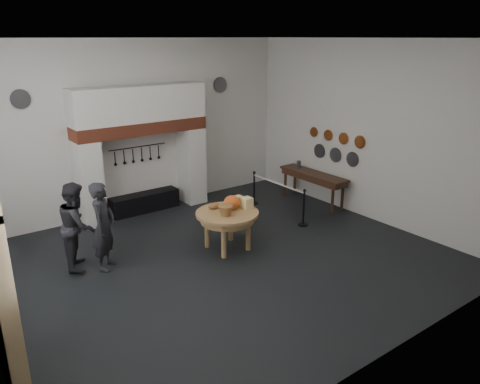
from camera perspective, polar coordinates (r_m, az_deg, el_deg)
floor at (r=10.06m, az=-2.14°, el=-8.33°), size 9.00×8.00×0.02m
ceiling at (r=8.98m, az=-2.50°, el=18.24°), size 9.00×8.00×0.02m
wall_back at (r=12.70m, az=-12.67°, el=7.66°), size 9.00×0.02×4.50m
wall_front at (r=6.52m, az=18.04°, el=-2.98°), size 9.00×0.02×4.50m
wall_right at (r=12.32m, az=15.37°, el=7.12°), size 0.02×8.00×4.50m
chimney_pier_left at (r=12.14m, az=-17.92°, el=0.99°), size 0.55×0.70×2.15m
chimney_pier_right at (r=13.31m, az=-5.91°, el=3.30°), size 0.55×0.70×2.15m
hearth_brick_band at (r=12.37m, az=-12.01°, el=7.71°), size 3.50×0.72×0.32m
chimney_hood at (r=12.28m, az=-12.20°, el=10.51°), size 3.50×0.70×0.90m
iron_range at (r=12.96m, az=-11.54°, el=-1.22°), size 1.90×0.45×0.50m
utensil_rail at (r=12.73m, az=-12.36°, el=5.40°), size 1.60×0.02×0.02m
door_jamb_near at (r=6.61m, az=-26.48°, el=-12.98°), size 0.22×0.30×2.60m
work_table at (r=10.27m, az=-1.56°, el=-2.63°), size 1.40×1.40×0.07m
pumpkin at (r=10.38m, az=-0.99°, el=-1.25°), size 0.36×0.36×0.31m
cheese_block_big at (r=10.45m, az=0.83°, el=-1.33°), size 0.22×0.22×0.24m
cheese_block_small at (r=10.67m, az=-0.24°, el=-1.01°), size 0.18×0.18×0.20m
wicker_basket at (r=10.02m, az=-1.78°, el=-2.29°), size 0.32×0.32×0.22m
bread_loaf at (r=10.45m, az=-3.12°, el=-1.68°), size 0.31×0.18×0.13m
visitor_near at (r=9.78m, az=-16.29°, el=-4.02°), size 0.77×0.79×1.84m
visitor_far at (r=10.02m, az=-19.23°, el=-3.86°), size 0.97×1.07×1.80m
side_table at (r=13.26m, az=8.93°, el=2.20°), size 0.55×2.20×0.06m
pewter_jug at (r=13.63m, az=7.17°, el=3.34°), size 0.12×0.12×0.22m
copper_pan_a at (r=12.46m, az=14.42°, el=5.92°), size 0.03×0.34×0.34m
copper_pan_b at (r=12.81m, az=12.52°, el=6.39°), size 0.03×0.32×0.32m
copper_pan_c at (r=13.17m, az=10.71°, el=6.83°), size 0.03×0.30×0.30m
copper_pan_d at (r=13.54m, az=9.00°, el=7.23°), size 0.03×0.28×0.28m
pewter_plate_left at (r=12.70m, az=13.54°, el=3.89°), size 0.03×0.40×0.40m
pewter_plate_mid at (r=13.08m, az=11.54°, el=4.45°), size 0.03×0.40×0.40m
pewter_plate_right at (r=13.47m, az=9.65°, el=4.97°), size 0.03×0.40×0.40m
pewter_plate_back_left at (r=11.70m, az=-25.20°, el=10.21°), size 0.44×0.03×0.44m
pewter_plate_back_right at (r=13.84m, az=-2.42°, el=12.92°), size 0.44×0.03×0.44m
barrier_post_near at (r=11.78m, az=7.78°, el=-2.00°), size 0.05×0.05×0.90m
barrier_post_far at (r=13.19m, az=1.73°, el=0.42°), size 0.05×0.05×0.90m
barrier_rope at (r=12.34m, az=4.63°, el=1.03°), size 0.04×2.00×0.04m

